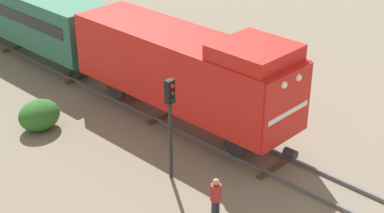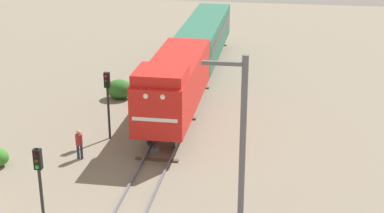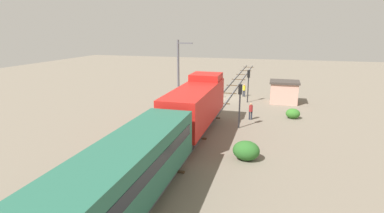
# 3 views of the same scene
# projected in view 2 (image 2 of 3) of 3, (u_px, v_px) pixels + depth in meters

# --- Properties ---
(locomotive) EXTENTS (2.90, 11.60, 4.60)m
(locomotive) POSITION_uv_depth(u_px,v_px,m) (174.00, 83.00, 35.79)
(locomotive) COLOR red
(locomotive) RESTS_ON railway_track
(passenger_car_leading) EXTENTS (2.84, 14.00, 3.66)m
(passenger_car_leading) POSITION_uv_depth(u_px,v_px,m) (204.00, 35.00, 48.19)
(passenger_car_leading) COLOR #26604C
(passenger_car_leading) RESTS_ON railway_track
(traffic_signal_near) EXTENTS (0.32, 0.34, 4.02)m
(traffic_signal_near) POSITION_uv_depth(u_px,v_px,m) (39.00, 176.00, 24.33)
(traffic_signal_near) COLOR #262628
(traffic_signal_near) RESTS_ON ground
(traffic_signal_mid) EXTENTS (0.32, 0.34, 4.09)m
(traffic_signal_mid) POSITION_uv_depth(u_px,v_px,m) (108.00, 93.00, 33.89)
(traffic_signal_mid) COLOR #262628
(traffic_signal_mid) RESTS_ON ground
(worker_by_signal) EXTENTS (0.38, 0.38, 1.70)m
(worker_by_signal) POSITION_uv_depth(u_px,v_px,m) (79.00, 142.00, 31.93)
(worker_by_signal) COLOR #262B38
(worker_by_signal) RESTS_ON ground
(catenary_mast) EXTENTS (1.94, 0.28, 7.66)m
(catenary_mast) POSITION_uv_depth(u_px,v_px,m) (241.00, 136.00, 25.03)
(catenary_mast) COLOR #595960
(catenary_mast) RESTS_ON ground
(bush_near) EXTENTS (1.87, 1.53, 1.36)m
(bush_near) POSITION_uv_depth(u_px,v_px,m) (119.00, 89.00, 41.19)
(bush_near) COLOR #2B6326
(bush_near) RESTS_ON ground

